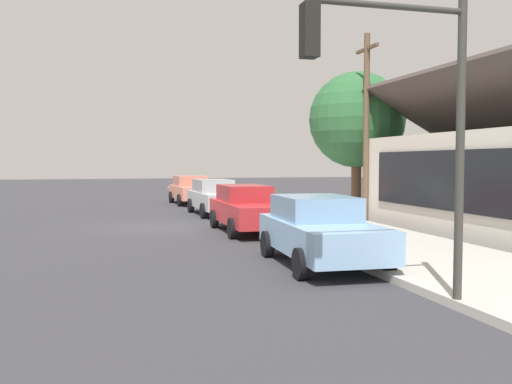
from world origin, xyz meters
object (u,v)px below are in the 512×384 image
object	(u,v)px
car_coral	(191,190)
car_silver	(215,197)
fire_hydrant_red	(310,223)
shade_tree	(357,120)
car_skyblue	(320,230)
utility_pole_wooden	(366,124)
traffic_light_main	(402,92)
car_cherry	(247,208)

from	to	relation	value
car_coral	car_silver	xyz separation A→B (m)	(6.66, 0.07, -0.00)
car_coral	fire_hydrant_red	size ratio (longest dim) A/B	6.32
car_silver	shade_tree	bearing A→B (deg)	66.42
fire_hydrant_red	car_skyblue	bearing A→B (deg)	-17.79
fire_hydrant_red	car_silver	bearing A→B (deg)	-171.27
utility_pole_wooden	car_silver	bearing A→B (deg)	-129.44
traffic_light_main	utility_pole_wooden	size ratio (longest dim) A/B	0.69
car_silver	fire_hydrant_red	bearing A→B (deg)	6.54
shade_tree	traffic_light_main	bearing A→B (deg)	-22.92
shade_tree	utility_pole_wooden	bearing A→B (deg)	-15.34
car_silver	utility_pole_wooden	xyz separation A→B (m)	(4.39, 5.33, 3.11)
car_skyblue	traffic_light_main	xyz separation A→B (m)	(4.25, -0.34, 2.68)
car_coral	car_skyblue	distance (m)	19.46
car_coral	car_skyblue	xyz separation A→B (m)	(19.46, 0.08, 0.00)
car_silver	car_skyblue	size ratio (longest dim) A/B	1.03
car_skyblue	fire_hydrant_red	size ratio (longest dim) A/B	6.49
car_coral	car_silver	distance (m)	6.66
car_cherry	fire_hydrant_red	xyz separation A→B (m)	(2.27, 1.47, -0.32)
car_coral	shade_tree	size ratio (longest dim) A/B	0.71
car_silver	utility_pole_wooden	distance (m)	7.58
car_cherry	fire_hydrant_red	distance (m)	2.72
car_coral	traffic_light_main	xyz separation A→B (m)	(23.71, -0.26, 2.68)
shade_tree	utility_pole_wooden	size ratio (longest dim) A/B	0.85
traffic_light_main	utility_pole_wooden	world-z (taller)	utility_pole_wooden
car_skyblue	utility_pole_wooden	bearing A→B (deg)	149.95
traffic_light_main	fire_hydrant_red	bearing A→B (deg)	168.77
shade_tree	utility_pole_wooden	distance (m)	2.17
car_cherry	traffic_light_main	xyz separation A→B (m)	(10.63, -0.19, 2.68)
car_silver	fire_hydrant_red	size ratio (longest dim) A/B	6.68
car_skyblue	traffic_light_main	bearing A→B (deg)	-2.31
car_cherry	car_skyblue	xyz separation A→B (m)	(6.39, 0.15, 0.00)
car_skyblue	car_coral	bearing A→B (deg)	-177.50
car_skyblue	utility_pole_wooden	distance (m)	10.43
traffic_light_main	utility_pole_wooden	xyz separation A→B (m)	(-12.66, 5.66, 0.44)
car_coral	car_skyblue	bearing A→B (deg)	-2.62
shade_tree	car_cherry	bearing A→B (deg)	-55.82
car_coral	traffic_light_main	world-z (taller)	traffic_light_main
car_coral	car_skyblue	size ratio (longest dim) A/B	0.97
car_cherry	traffic_light_main	world-z (taller)	traffic_light_main
car_cherry	utility_pole_wooden	world-z (taller)	utility_pole_wooden
car_coral	utility_pole_wooden	distance (m)	12.69
car_coral	car_silver	world-z (taller)	same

